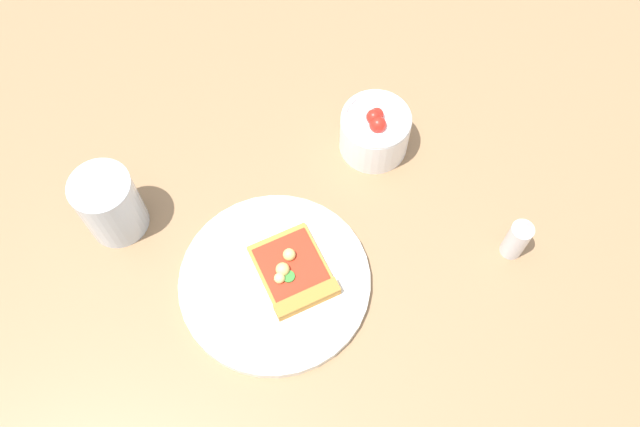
{
  "coord_description": "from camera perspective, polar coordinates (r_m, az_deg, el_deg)",
  "views": [
    {
      "loc": [
        0.05,
        0.32,
        0.84
      ],
      "look_at": [
        -0.06,
        -0.08,
        0.03
      ],
      "focal_mm": 36.6,
      "sensor_mm": 36.0,
      "label": 1
    }
  ],
  "objects": [
    {
      "name": "pepper_shaker",
      "position": [
        0.92,
        16.9,
        -2.08
      ],
      "size": [
        0.03,
        0.03,
        0.08
      ],
      "color": "silver",
      "rests_on": "ground_plane"
    },
    {
      "name": "plate",
      "position": [
        0.89,
        -3.97,
        -5.94
      ],
      "size": [
        0.26,
        0.26,
        0.01
      ],
      "primitive_type": "cylinder",
      "color": "silver",
      "rests_on": "ground_plane"
    },
    {
      "name": "soda_glass",
      "position": [
        0.94,
        -17.87,
        0.69
      ],
      "size": [
        0.08,
        0.08,
        0.11
      ],
      "color": "silver",
      "rests_on": "ground_plane"
    },
    {
      "name": "salad_bowl",
      "position": [
        0.97,
        4.82,
        7.21
      ],
      "size": [
        0.1,
        0.1,
        0.09
      ],
      "color": "white",
      "rests_on": "ground_plane"
    },
    {
      "name": "ground_plane",
      "position": [
        0.9,
        -2.17,
        -6.01
      ],
      "size": [
        2.4,
        2.4,
        0.0
      ],
      "primitive_type": "plane",
      "color": "#93704C",
      "rests_on": "ground"
    },
    {
      "name": "pizza_slice_main",
      "position": [
        0.88,
        -2.23,
        -5.44
      ],
      "size": [
        0.11,
        0.13,
        0.03
      ],
      "color": "gold",
      "rests_on": "plate"
    }
  ]
}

